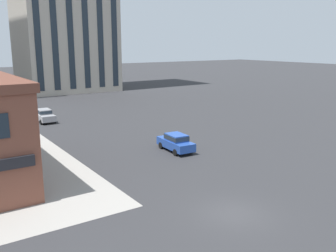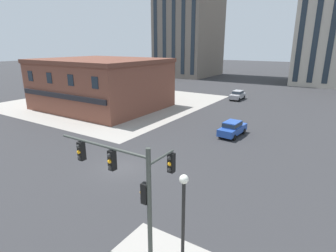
# 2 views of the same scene
# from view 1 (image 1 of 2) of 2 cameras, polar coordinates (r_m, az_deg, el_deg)

# --- Properties ---
(ground_plane) EXTENTS (320.00, 320.00, 0.00)m
(ground_plane) POSITION_cam_1_polar(r_m,az_deg,el_deg) (23.46, 10.01, -13.09)
(ground_plane) COLOR #2D2D30
(car_main_northbound_near) EXTENTS (2.12, 4.51, 1.68)m
(car_main_northbound_near) POSITION_cam_1_polar(r_m,az_deg,el_deg) (35.44, 1.22, -2.43)
(car_main_northbound_near) COLOR #23479E
(car_main_northbound_near) RESTS_ON ground
(car_main_southbound_near) EXTENTS (1.94, 4.42, 1.68)m
(car_main_southbound_near) POSITION_cam_1_polar(r_m,az_deg,el_deg) (51.25, -18.42, 1.60)
(car_main_southbound_near) COLOR #99999E
(car_main_southbound_near) RESTS_ON ground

